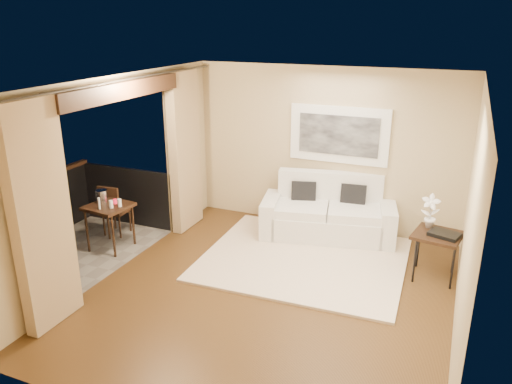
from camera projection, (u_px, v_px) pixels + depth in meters
The scene contains 18 objects.
floor at pixel (269, 293), 6.52m from camera, with size 5.00×5.00×0.00m, color #4F3317.
room_shell at pixel (118, 90), 6.46m from camera, with size 5.00×6.40×5.00m.
balcony at pixel (69, 240), 7.67m from camera, with size 1.81×2.60×1.17m.
curtains at pixel (127, 177), 6.85m from camera, with size 0.16×4.80×2.64m.
artwork at pixel (339, 135), 8.04m from camera, with size 1.62×0.07×0.92m.
rug at pixel (304, 259), 7.42m from camera, with size 2.89×2.52×0.04m, color beige.
sofa at pixel (328, 215), 8.14m from camera, with size 2.26×1.33×1.02m.
side_table at pixel (437, 238), 6.73m from camera, with size 0.70×0.70×0.66m.
tray at pixel (444, 234), 6.64m from camera, with size 0.38×0.28×0.05m, color black.
orchid at pixel (430, 211), 6.84m from camera, with size 0.25×0.17×0.48m, color white.
bistro_table at pixel (109, 210), 7.61m from camera, with size 0.67×0.67×0.71m.
balcony_chair_far at pixel (112, 207), 8.10m from camera, with size 0.40×0.40×0.86m.
balcony_chair_near at pixel (32, 243), 6.66m from camera, with size 0.53×0.53×0.96m.
ice_bucket at pixel (102, 196), 7.66m from camera, with size 0.18×0.18×0.20m, color white.
candle at pixel (115, 201), 7.63m from camera, with size 0.06×0.06×0.07m, color red.
vase at pixel (99, 203), 7.40m from camera, with size 0.04×0.04×0.18m, color silver.
glass_a at pixel (111, 204), 7.45m from camera, with size 0.06×0.06×0.12m, color white.
glass_b at pixel (120, 203), 7.51m from camera, with size 0.06×0.06×0.12m, color white.
Camera 1 is at (2.06, -5.33, 3.41)m, focal length 35.00 mm.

